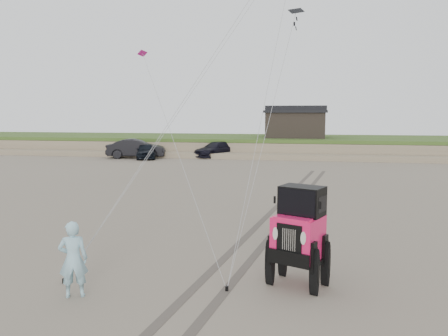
# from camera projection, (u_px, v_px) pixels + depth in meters

# --- Properties ---
(ground) EXTENTS (160.00, 160.00, 0.00)m
(ground) POSITION_uv_depth(u_px,v_px,m) (177.00, 285.00, 10.89)
(ground) COLOR #6B6054
(ground) RESTS_ON ground
(dune_ridge) EXTENTS (160.00, 14.25, 1.73)m
(dune_ridge) POSITION_uv_depth(u_px,v_px,m) (276.00, 145.00, 47.37)
(dune_ridge) COLOR #7A6B54
(dune_ridge) RESTS_ON ground
(cabin) EXTENTS (6.40, 5.40, 3.35)m
(cabin) POSITION_uv_depth(u_px,v_px,m) (295.00, 123.00, 46.21)
(cabin) COLOR black
(cabin) RESTS_ON dune_ridge
(truck_a) EXTENTS (3.14, 4.67, 1.48)m
(truck_a) POSITION_uv_depth(u_px,v_px,m) (146.00, 151.00, 41.31)
(truck_a) COLOR black
(truck_a) RESTS_ON ground
(truck_b) EXTENTS (5.80, 3.17, 1.81)m
(truck_b) POSITION_uv_depth(u_px,v_px,m) (136.00, 149.00, 41.86)
(truck_b) COLOR black
(truck_b) RESTS_ON ground
(truck_c) EXTENTS (4.64, 5.48, 1.51)m
(truck_c) POSITION_uv_depth(u_px,v_px,m) (217.00, 149.00, 42.75)
(truck_c) COLOR black
(truck_c) RESTS_ON ground
(jeep) EXTENTS (4.22, 5.81, 1.99)m
(jeep) POSITION_uv_depth(u_px,v_px,m) (298.00, 247.00, 10.77)
(jeep) COLOR #E71958
(jeep) RESTS_ON ground
(man) EXTENTS (0.78, 0.65, 1.81)m
(man) POSITION_uv_depth(u_px,v_px,m) (73.00, 259.00, 10.12)
(man) COLOR #83BFCB
(man) RESTS_ON ground
(stake_main) EXTENTS (0.08, 0.08, 0.12)m
(stake_main) POSITION_uv_depth(u_px,v_px,m) (64.00, 281.00, 11.03)
(stake_main) COLOR black
(stake_main) RESTS_ON ground
(stake_aux) EXTENTS (0.08, 0.08, 0.12)m
(stake_aux) POSITION_uv_depth(u_px,v_px,m) (227.00, 289.00, 10.54)
(stake_aux) COLOR black
(stake_aux) RESTS_ON ground
(tire_tracks) EXTENTS (5.22, 29.74, 0.01)m
(tire_tracks) POSITION_uv_depth(u_px,v_px,m) (278.00, 215.00, 18.33)
(tire_tracks) COLOR #4C443D
(tire_tracks) RESTS_ON ground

